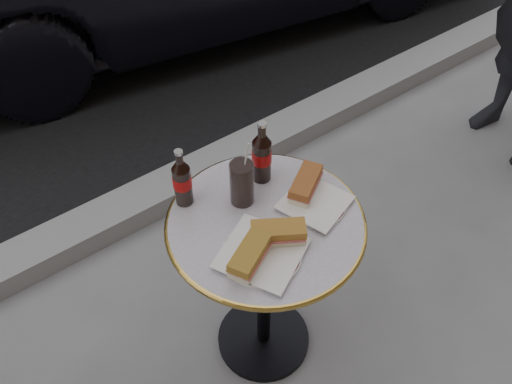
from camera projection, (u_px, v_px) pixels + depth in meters
ground at (263, 340)px, 2.28m from camera, size 80.00×80.00×0.00m
curb at (151, 198)px, 2.74m from camera, size 40.00×0.20×0.12m
bistro_table at (264, 288)px, 2.01m from camera, size 0.62×0.62×0.73m
plate_left at (262, 254)px, 1.65m from camera, size 0.29×0.29×0.01m
plate_right at (315, 204)px, 1.79m from camera, size 0.22×0.22×0.01m
sandwich_left_a at (250, 256)px, 1.60m from camera, size 0.18×0.14×0.06m
sandwich_left_b at (278, 233)px, 1.66m from camera, size 0.17×0.15×0.05m
sandwich_right at (306, 185)px, 1.80m from camera, size 0.17×0.14×0.05m
cola_bottle_left at (182, 177)px, 1.72m from camera, size 0.06×0.06×0.21m
cola_bottle_right at (262, 151)px, 1.79m from camera, size 0.08×0.08×0.23m
cola_glass at (242, 182)px, 1.75m from camera, size 0.10×0.10×0.16m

